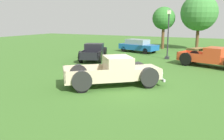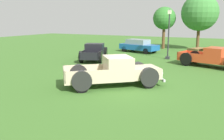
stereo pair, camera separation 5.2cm
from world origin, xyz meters
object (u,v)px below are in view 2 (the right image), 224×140
Objects in this scene: pickup_truck_behind_left at (216,58)px; picnic_table at (197,51)px; pickup_truck_foreground at (119,72)px; sedan_distant_a at (139,45)px; oak_tree_west at (200,13)px; lamp_post_near at (169,33)px; oak_tree_center at (164,19)px; pickup_truck_behind_right at (95,52)px.

pickup_truck_behind_left is 2.35× the size of picnic_table.
sedan_distant_a is at bearing 106.44° from pickup_truck_foreground.
pickup_truck_behind_left is at bearing -75.46° from oak_tree_west.
lamp_post_near is 9.04m from oak_tree_west.
pickup_truck_foreground is at bearing -98.91° from picnic_table.
oak_tree_center reaches higher than sedan_distant_a.
pickup_truck_behind_right reaches higher than sedan_distant_a.
oak_tree_center is at bearing -171.94° from oak_tree_west.
pickup_truck_foreground is 14.42m from sedan_distant_a.
sedan_distant_a is 0.71× the size of oak_tree_west.
pickup_truck_behind_right is at bearing -151.30° from lamp_post_near.
pickup_truck_foreground is at bearing -119.00° from pickup_truck_behind_left.
oak_tree_west is (-0.68, 4.89, 3.96)m from picnic_table.
oak_tree_center reaches higher than pickup_truck_behind_right.
oak_tree_center reaches higher than pickup_truck_behind_left.
lamp_post_near reaches higher than pickup_truck_foreground.
oak_tree_west reaches higher than oak_tree_center.
oak_tree_west is (7.43, 11.95, 3.74)m from pickup_truck_behind_right.
sedan_distant_a is at bearing 145.69° from pickup_truck_behind_left.
picnic_table is (2.23, 14.25, -0.29)m from pickup_truck_foreground.
oak_tree_west is at bearing 85.35° from pickup_truck_foreground.
sedan_distant_a is 5.82m from oak_tree_center.
oak_tree_center is (-2.63, 8.10, 1.40)m from lamp_post_near.
pickup_truck_behind_left is 6.62m from picnic_table.
pickup_truck_foreground is 1.14× the size of sedan_distant_a.
pickup_truck_behind_left is 10.32m from sedan_distant_a.
pickup_truck_behind_left is at bearing -56.52° from oak_tree_center.
sedan_distant_a is 1.03× the size of lamp_post_near.
oak_tree_west is (5.64, 5.31, 3.69)m from sedan_distant_a.
picnic_table is 0.34× the size of oak_tree_west.
oak_tree_west is (-2.89, 11.12, 3.72)m from pickup_truck_behind_left.
sedan_distant_a is 2.05× the size of picnic_table.
pickup_truck_behind_right is 2.26× the size of picnic_table.
pickup_truck_foreground is at bearing -73.56° from sedan_distant_a.
lamp_post_near reaches higher than pickup_truck_behind_left.
oak_tree_center reaches higher than lamp_post_near.
oak_tree_center is (-4.09, -0.58, -0.67)m from oak_tree_west.
sedan_distant_a is 6.33m from picnic_table.
picnic_table is at bearing 109.53° from pickup_truck_behind_left.
lamp_post_near reaches higher than sedan_distant_a.
picnic_table is at bearing 3.77° from sedan_distant_a.
picnic_table is at bearing 81.09° from pickup_truck_foreground.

